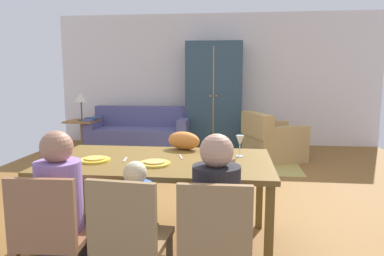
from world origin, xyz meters
name	(u,v)px	position (x,y,z in m)	size (l,w,h in m)	color
ground_plane	(203,189)	(0.00, 0.47, -0.01)	(6.65, 6.14, 0.02)	brown
back_wall	(215,80)	(0.00, 3.59, 1.35)	(6.65, 0.10, 2.70)	silver
dining_table	(159,167)	(-0.23, -1.15, 0.70)	(1.86, 1.05, 0.76)	brown
plate_near_man	(95,160)	(-0.74, -1.27, 0.77)	(0.25, 0.25, 0.02)	yellow
pizza_near_man	(95,158)	(-0.74, -1.27, 0.78)	(0.17, 0.17, 0.01)	gold
plate_near_child	(155,164)	(-0.23, -1.33, 0.77)	(0.25, 0.25, 0.02)	yellow
pizza_near_child	(155,162)	(-0.23, -1.33, 0.78)	(0.17, 0.17, 0.01)	tan
wine_glass	(240,141)	(0.44, -0.97, 0.89)	(0.07, 0.07, 0.19)	silver
fork	(125,159)	(-0.51, -1.20, 0.76)	(0.02, 0.15, 0.01)	silver
knife	(181,157)	(-0.06, -1.05, 0.76)	(0.01, 0.17, 0.01)	silver
dining_chair_man	(51,232)	(-0.74, -2.03, 0.49)	(0.44, 0.44, 0.87)	brown
person_man	(63,218)	(-0.75, -1.86, 0.51)	(0.30, 0.41, 1.11)	#3C3440
dining_chair_child	(129,236)	(-0.24, -2.03, 0.49)	(0.46, 0.46, 0.87)	olive
person_child	(138,233)	(-0.23, -1.86, 0.43)	(0.22, 0.30, 0.92)	#34394F
dining_chair_woman	(215,241)	(0.28, -2.03, 0.49)	(0.43, 0.43, 0.87)	olive
person_woman	(216,225)	(0.28, -1.86, 0.51)	(0.30, 0.40, 1.11)	#322E49
cat	(184,141)	(-0.08, -0.72, 0.84)	(0.32, 0.16, 0.17)	orange
area_rug	(219,160)	(0.15, 2.02, 0.00)	(2.60, 1.80, 0.01)	#A89647
couch	(140,133)	(-1.46, 2.88, 0.30)	(1.97, 0.86, 0.82)	#535281
armchair	(271,141)	(1.05, 2.20, 0.32)	(1.12, 1.12, 0.82)	tan
armoire	(214,95)	(-0.01, 3.20, 1.05)	(1.10, 0.59, 2.10)	#2B4150
side_table	(82,131)	(-2.54, 2.62, 0.38)	(0.56, 0.56, 0.58)	olive
table_lamp	(81,98)	(-2.54, 2.62, 1.01)	(0.26, 0.26, 0.54)	#433644
book_lower	(91,119)	(-2.38, 2.68, 0.59)	(0.22, 0.16, 0.03)	#A32537
book_upper	(91,118)	(-2.35, 2.63, 0.62)	(0.22, 0.16, 0.03)	#275273
handbag	(243,158)	(0.54, 1.72, 0.13)	(0.32, 0.16, 0.26)	#2E1B24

